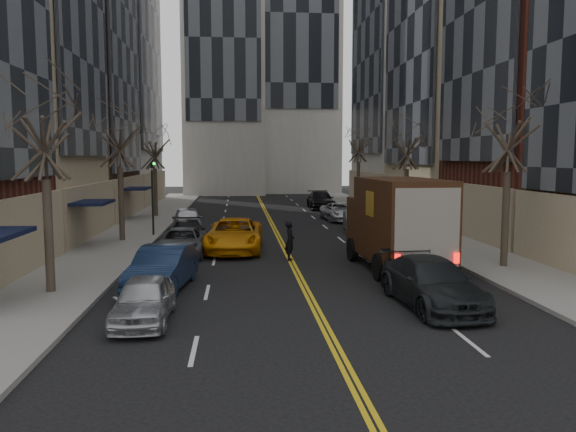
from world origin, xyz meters
name	(u,v)px	position (x,y,z in m)	size (l,w,h in m)	color
ground	(351,377)	(0.00, 0.00, 0.00)	(160.00, 160.00, 0.00)	black
sidewalk_left	(140,226)	(-9.00, 27.00, 0.07)	(4.00, 66.00, 0.15)	slate
sidewalk_right	(400,223)	(9.00, 27.00, 0.07)	(4.00, 66.00, 0.15)	slate
streetwall_left	(39,3)	(-16.30, 30.90, 15.56)	(14.00, 49.50, 36.00)	#562319
streetwall_right	(477,24)	(16.38, 32.20, 15.09)	(12.26, 49.00, 34.00)	#4C301E
tree_lf_near	(43,111)	(-8.80, 8.00, 6.24)	(3.20, 3.20, 8.41)	#382D23
tree_lf_mid	(119,122)	(-8.80, 20.00, 6.60)	(3.20, 3.20, 8.91)	#382D23
tree_lf_far	(154,140)	(-8.80, 33.00, 6.02)	(3.20, 3.20, 8.12)	#382D23
tree_rt_near	(510,115)	(8.80, 11.00, 6.45)	(3.20, 3.20, 8.71)	#382D23
tree_rt_mid	(407,135)	(8.80, 25.00, 6.17)	(3.20, 3.20, 8.32)	#382D23
tree_rt_far	(359,135)	(8.80, 40.00, 6.74)	(3.20, 3.20, 9.11)	#382D23
traffic_signal	(152,190)	(-7.39, 22.00, 2.82)	(0.29, 0.26, 4.70)	black
ups_truck	(397,224)	(4.20, 11.18, 1.94)	(3.13, 7.15, 3.86)	black
observer_sedan	(432,283)	(3.71, 5.46, 0.76)	(2.46, 5.35, 1.51)	black
taxi	(234,235)	(-2.60, 16.57, 0.82)	(2.72, 5.90, 1.64)	orange
pedestrian	(290,241)	(-0.04, 13.81, 0.91)	(0.67, 0.44, 1.82)	black
parked_lf_a	(144,300)	(-5.10, 4.52, 0.66)	(1.55, 3.86, 1.32)	#B1B4B9
parked_lf_b	(162,268)	(-5.10, 8.55, 0.77)	(1.63, 4.69, 1.54)	#121F38
parked_lf_c	(182,242)	(-5.10, 15.47, 0.66)	(2.18, 4.74, 1.32)	#4B4E53
parked_lf_d	(188,233)	(-5.11, 18.76, 0.67)	(1.88, 4.63, 1.34)	black
parked_lf_e	(187,220)	(-5.59, 24.01, 0.78)	(1.85, 4.60, 1.57)	#A7A9AF
parked_rt_a	(356,221)	(5.10, 23.59, 0.65)	(1.39, 3.98, 1.31)	#52565A
parked_rt_b	(339,212)	(5.14, 29.56, 0.66)	(2.19, 4.75, 1.32)	#B8BAC0
parked_rt_c	(321,200)	(5.14, 39.20, 0.80)	(2.24, 5.51, 1.60)	black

